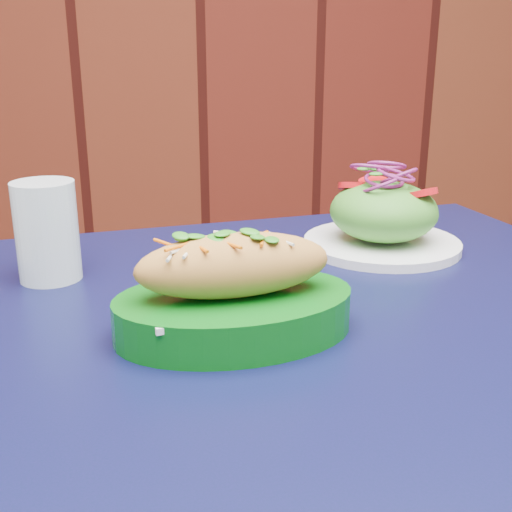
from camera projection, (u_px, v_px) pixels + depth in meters
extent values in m
cube|color=black|center=(341.00, 333.00, 0.65)|extent=(0.89, 0.89, 0.03)
cylinder|color=black|center=(43.00, 496.00, 0.98)|extent=(0.04, 0.04, 0.72)
cylinder|color=black|center=(424.00, 424.00, 1.16)|extent=(0.04, 0.04, 0.72)
cube|color=white|center=(234.00, 298.00, 0.61)|extent=(0.19, 0.13, 0.01)
ellipsoid|color=gold|center=(234.00, 265.00, 0.60)|extent=(0.19, 0.09, 0.06)
cylinder|color=white|center=(382.00, 244.00, 0.88)|extent=(0.21, 0.21, 0.01)
ellipsoid|color=#4C992D|center=(384.00, 211.00, 0.86)|extent=(0.14, 0.14, 0.08)
cylinder|color=red|center=(422.00, 189.00, 0.83)|extent=(0.04, 0.04, 0.01)
cylinder|color=red|center=(354.00, 182.00, 0.87)|extent=(0.04, 0.04, 0.01)
cylinder|color=red|center=(374.00, 180.00, 0.89)|extent=(0.04, 0.04, 0.01)
torus|color=#7F1B64|center=(386.00, 178.00, 0.85)|extent=(0.05, 0.05, 0.00)
torus|color=#7F1B64|center=(386.00, 175.00, 0.85)|extent=(0.05, 0.05, 0.00)
torus|color=#7F1B64|center=(386.00, 172.00, 0.84)|extent=(0.05, 0.05, 0.00)
torus|color=#7F1B64|center=(386.00, 169.00, 0.84)|extent=(0.05, 0.05, 0.00)
torus|color=#7F1B64|center=(386.00, 166.00, 0.84)|extent=(0.05, 0.05, 0.00)
torus|color=#7F1B64|center=(387.00, 163.00, 0.84)|extent=(0.05, 0.05, 0.00)
cylinder|color=silver|center=(47.00, 231.00, 0.74)|extent=(0.07, 0.07, 0.12)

